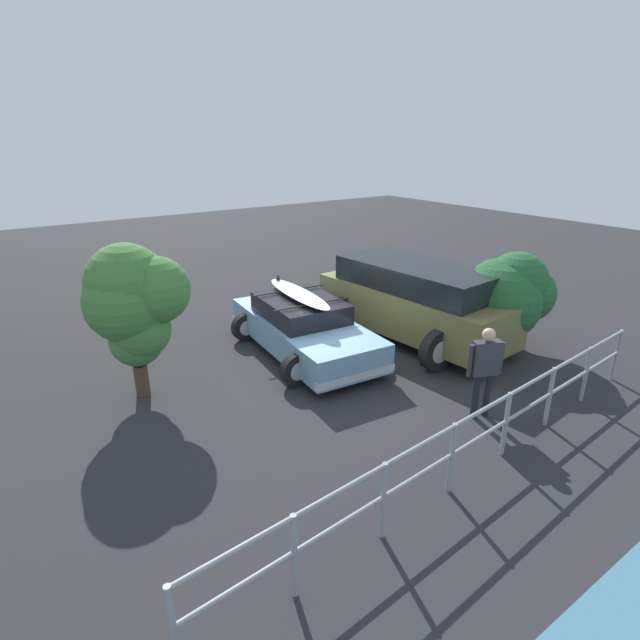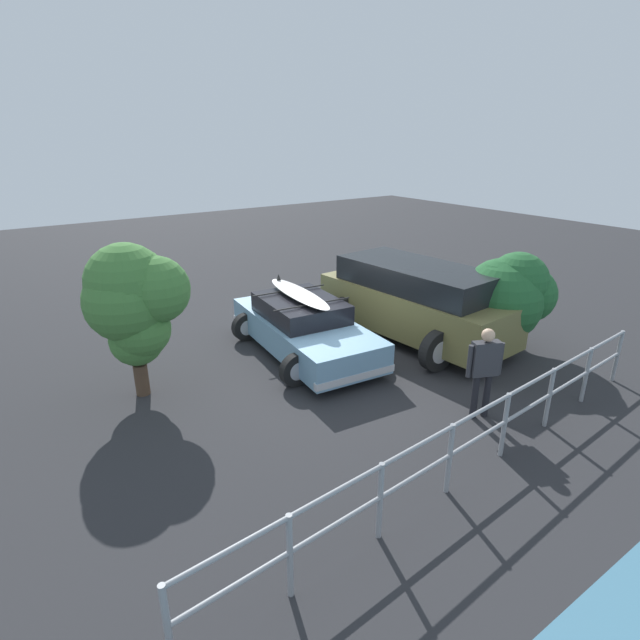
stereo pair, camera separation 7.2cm
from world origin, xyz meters
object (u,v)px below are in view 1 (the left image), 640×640
Objects in this scene: bush_near_right at (507,294)px; bush_near_left at (133,298)px; suv_car at (414,300)px; sedan_car at (303,327)px; person_bystander at (485,365)px.

bush_near_left is at bearing -18.76° from bush_near_right.
suv_car is 2.03m from bush_near_right.
bush_near_right is (-3.78, 2.39, 0.68)m from sedan_car.
bush_near_right reaches higher than suv_car.
bush_near_left is (3.48, -0.07, 1.30)m from sedan_car.
bush_near_right is at bearing 147.65° from sedan_car.
suv_car is 2.24× the size of bush_near_right.
person_bystander is (1.54, 3.17, 0.02)m from suv_car.
person_bystander is (-0.98, 4.01, 0.38)m from sedan_car.
person_bystander reaches higher than sedan_car.
suv_car is (-2.52, 0.83, 0.36)m from sedan_car.
bush_near_right is (-2.80, -1.61, 0.30)m from person_bystander.
bush_near_left reaches higher than bush_near_right.
sedan_car is 1.53× the size of bush_near_left.
bush_near_right is at bearing 161.24° from bush_near_left.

